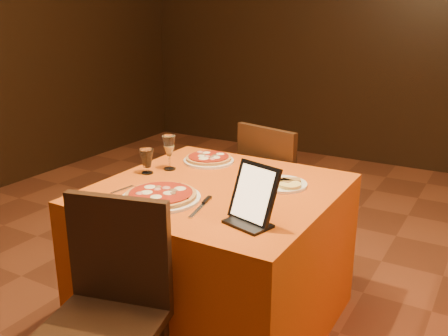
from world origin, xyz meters
The scene contains 13 objects.
wall_back centered at (0.00, 3.50, 1.40)m, with size 6.00×0.01×2.80m, color black.
main_table centered at (-0.22, 0.22, 0.38)m, with size 1.10×1.10×0.75m, color #C44C0C.
chair_main_near centered at (-0.22, -0.62, 0.46)m, with size 0.48×0.48×0.91m, color black, non-canonical shape.
chair_main_far centered at (-0.22, 1.04, 0.46)m, with size 0.44×0.44×0.91m, color black, non-canonical shape.
pizza_near centered at (-0.35, -0.05, 0.77)m, with size 0.36×0.36×0.03m.
pizza_far centered at (-0.47, 0.55, 0.77)m, with size 0.28×0.28×0.03m.
cutlet_dish centered at (0.04, 0.40, 0.76)m, with size 0.25×0.25×0.03m.
wine_glass centered at (-0.58, 0.33, 0.84)m, with size 0.08×0.08×0.19m, color tan, non-canonical shape.
water_glass centered at (-0.64, 0.22, 0.81)m, with size 0.08×0.08×0.13m, color silver, non-canonical shape.
tablet centered at (0.12, -0.05, 0.87)m, with size 0.21×0.02×0.24m, color black.
knife centered at (-0.14, -0.05, 0.75)m, with size 0.22×0.02×0.01m, color silver.
fork_near centered at (-0.58, -0.05, 0.75)m, with size 0.14×0.02×0.01m, color silver.
fork_far centered at (-0.23, 0.55, 0.75)m, with size 0.16×0.02×0.01m, color silver.
Camera 1 is at (0.95, -1.72, 1.57)m, focal length 40.00 mm.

